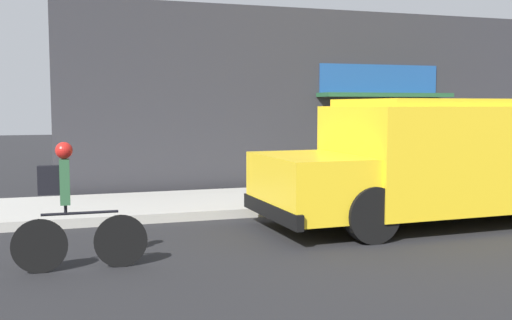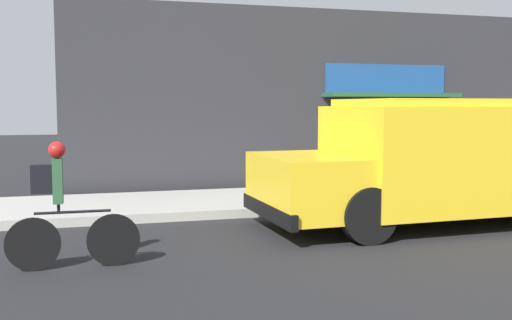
% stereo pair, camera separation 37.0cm
% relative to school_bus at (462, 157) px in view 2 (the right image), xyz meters
% --- Properties ---
extents(ground_plane, '(70.00, 70.00, 0.00)m').
position_rel_school_bus_xyz_m(ground_plane, '(-0.35, 1.43, -1.17)').
color(ground_plane, '#232326').
extents(sidewalk, '(28.00, 2.81, 0.17)m').
position_rel_school_bus_xyz_m(sidewalk, '(-0.35, 2.83, -1.08)').
color(sidewalk, '#ADAAA3').
rests_on(sidewalk, ground_plane).
extents(storefront, '(13.36, 0.89, 4.43)m').
position_rel_school_bus_xyz_m(storefront, '(-0.31, 4.57, 1.05)').
color(storefront, '#2D2D33').
rests_on(storefront, ground_plane).
extents(school_bus, '(6.86, 2.91, 2.20)m').
position_rel_school_bus_xyz_m(school_bus, '(0.00, 0.00, 0.00)').
color(school_bus, yellow).
rests_on(school_bus, ground_plane).
extents(cyclist, '(1.68, 0.21, 1.64)m').
position_rel_school_bus_xyz_m(cyclist, '(-6.74, -1.30, -0.38)').
color(cyclist, black).
rests_on(cyclist, ground_plane).
extents(trash_bin, '(0.61, 0.61, 0.78)m').
position_rel_school_bus_xyz_m(trash_bin, '(-1.41, 3.41, -0.61)').
color(trash_bin, '#2D5138').
rests_on(trash_bin, sidewalk).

